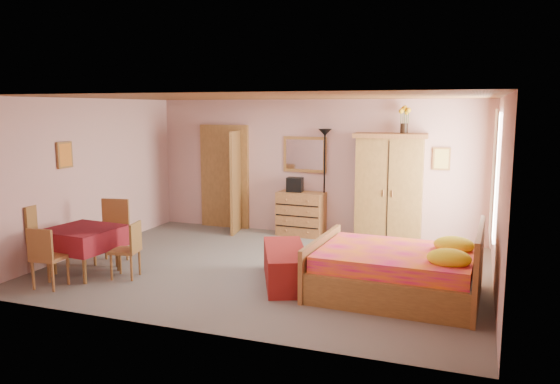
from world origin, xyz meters
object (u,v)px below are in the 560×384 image
at_px(wardrobe, 389,189).
at_px(chair_west, 49,238).
at_px(bed, 396,258).
at_px(chair_south, 50,257).
at_px(floor_lamp, 324,183).
at_px(chair_east, 125,250).
at_px(stereo, 295,185).
at_px(bench, 285,266).
at_px(chest_of_drawers, 301,214).
at_px(chair_north, 110,232).
at_px(sunflower_vase, 404,120).
at_px(dining_table, 84,251).
at_px(wall_mirror, 305,154).

relative_size(wardrobe, chair_west, 1.99).
bearing_deg(bed, chair_south, -161.55).
bearing_deg(floor_lamp, chair_east, -119.75).
xyz_separation_m(stereo, wardrobe, (1.81, -0.06, 0.02)).
relative_size(floor_lamp, chair_east, 2.51).
height_order(chair_west, chair_east, chair_west).
bearing_deg(chair_west, bench, 88.20).
height_order(chest_of_drawers, wardrobe, wardrobe).
relative_size(chest_of_drawers, floor_lamp, 0.44).
height_order(wardrobe, chair_north, wardrobe).
bearing_deg(bed, floor_lamp, 123.69).
relative_size(chair_north, chair_east, 1.22).
xyz_separation_m(chest_of_drawers, bench, (0.68, -2.82, -0.18)).
bearing_deg(sunflower_vase, bed, -83.62).
bearing_deg(dining_table, chest_of_drawers, 57.06).
relative_size(bench, chair_east, 1.81).
bearing_deg(wardrobe, wall_mirror, 167.50).
xyz_separation_m(chest_of_drawers, wall_mirror, (0.00, 0.21, 1.13)).
height_order(stereo, floor_lamp, floor_lamp).
relative_size(bed, chair_south, 2.51).
xyz_separation_m(chair_south, chair_north, (0.03, 1.27, 0.07)).
xyz_separation_m(wardrobe, sunflower_vase, (0.22, 0.05, 1.24)).
relative_size(chest_of_drawers, chair_north, 0.89).
distance_m(stereo, chair_south, 4.68).
bearing_deg(sunflower_vase, wall_mirror, 173.40).
distance_m(bench, chair_south, 3.23).
bearing_deg(floor_lamp, chair_south, -122.64).
bearing_deg(bench, wall_mirror, 102.68).
height_order(bench, chair_south, chair_south).
relative_size(wall_mirror, bed, 0.41).
height_order(wardrobe, chair_east, wardrobe).
relative_size(bed, chair_north, 2.14).
xyz_separation_m(stereo, bench, (0.81, -2.83, -0.74)).
distance_m(chair_north, chair_east, 0.88).
height_order(dining_table, chair_east, chair_east).
bearing_deg(bench, bed, 0.31).
bearing_deg(wall_mirror, wardrobe, -6.97).
bearing_deg(bed, stereo, 131.91).
distance_m(dining_table, chair_south, 0.65).
xyz_separation_m(sunflower_vase, chair_west, (-4.77, -3.48, -1.74)).
distance_m(chest_of_drawers, sunflower_vase, 2.63).
relative_size(sunflower_vase, bench, 0.33).
bearing_deg(wardrobe, bench, -113.36).
relative_size(chair_south, chair_north, 0.85).
distance_m(chair_north, chair_west, 0.90).
height_order(stereo, bench, stereo).
bearing_deg(floor_lamp, bed, -58.50).
xyz_separation_m(stereo, chair_north, (-2.11, -2.85, -0.48)).
bearing_deg(wall_mirror, bench, -75.29).
relative_size(chest_of_drawers, bed, 0.42).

